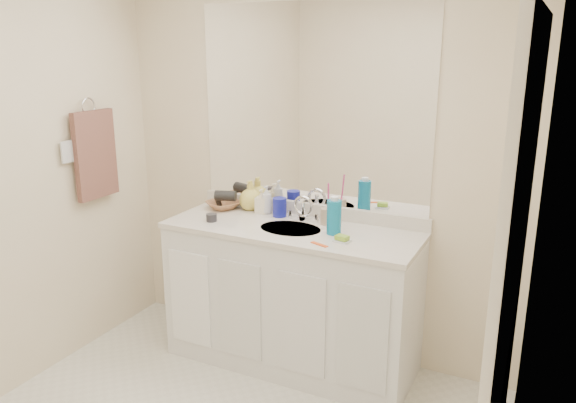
# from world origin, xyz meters

# --- Properties ---
(wall_back) EXTENTS (2.60, 0.02, 2.40)m
(wall_back) POSITION_xyz_m (0.00, 1.30, 1.20)
(wall_back) COLOR #F6E4C0
(wall_back) RESTS_ON floor
(wall_right) EXTENTS (0.02, 2.60, 2.40)m
(wall_right) POSITION_xyz_m (1.30, 0.00, 1.20)
(wall_right) COLOR #F6E4C0
(wall_right) RESTS_ON floor
(vanity_cabinet) EXTENTS (1.50, 0.55, 0.85)m
(vanity_cabinet) POSITION_xyz_m (0.00, 1.02, 0.42)
(vanity_cabinet) COLOR white
(vanity_cabinet) RESTS_ON floor
(countertop) EXTENTS (1.52, 0.57, 0.03)m
(countertop) POSITION_xyz_m (0.00, 1.02, 0.86)
(countertop) COLOR silver
(countertop) RESTS_ON vanity_cabinet
(backsplash) EXTENTS (1.52, 0.03, 0.08)m
(backsplash) POSITION_xyz_m (0.00, 1.29, 0.92)
(backsplash) COLOR silver
(backsplash) RESTS_ON countertop
(sink_basin) EXTENTS (0.37, 0.37, 0.02)m
(sink_basin) POSITION_xyz_m (0.00, 1.00, 0.87)
(sink_basin) COLOR beige
(sink_basin) RESTS_ON countertop
(faucet) EXTENTS (0.02, 0.02, 0.11)m
(faucet) POSITION_xyz_m (0.00, 1.18, 0.94)
(faucet) COLOR silver
(faucet) RESTS_ON countertop
(mirror) EXTENTS (1.48, 0.01, 1.20)m
(mirror) POSITION_xyz_m (0.00, 1.29, 1.56)
(mirror) COLOR white
(mirror) RESTS_ON wall_back
(blue_mug) EXTENTS (0.09, 0.09, 0.12)m
(blue_mug) POSITION_xyz_m (-0.16, 1.19, 0.94)
(blue_mug) COLOR #171DA2
(blue_mug) RESTS_ON countertop
(tan_cup) EXTENTS (0.09, 0.09, 0.10)m
(tan_cup) POSITION_xyz_m (0.16, 1.17, 0.93)
(tan_cup) COLOR tan
(tan_cup) RESTS_ON countertop
(toothbrush) EXTENTS (0.02, 0.04, 0.21)m
(toothbrush) POSITION_xyz_m (0.17, 1.17, 1.03)
(toothbrush) COLOR #E03B86
(toothbrush) RESTS_ON tan_cup
(mouthwash_bottle) EXTENTS (0.10, 0.10, 0.20)m
(mouthwash_bottle) POSITION_xyz_m (0.26, 1.03, 0.98)
(mouthwash_bottle) COLOR #0D77A6
(mouthwash_bottle) RESTS_ON countertop
(soap_dish) EXTENTS (0.09, 0.08, 0.01)m
(soap_dish) POSITION_xyz_m (0.36, 0.92, 0.89)
(soap_dish) COLOR white
(soap_dish) RESTS_ON countertop
(green_soap) EXTENTS (0.08, 0.06, 0.02)m
(green_soap) POSITION_xyz_m (0.36, 0.92, 0.90)
(green_soap) COLOR #86B92D
(green_soap) RESTS_ON soap_dish
(orange_comb) EXTENTS (0.11, 0.06, 0.00)m
(orange_comb) POSITION_xyz_m (0.26, 0.82, 0.88)
(orange_comb) COLOR #EB4F18
(orange_comb) RESTS_ON countertop
(dark_jar) EXTENTS (0.09, 0.09, 0.05)m
(dark_jar) POSITION_xyz_m (-0.49, 0.92, 0.90)
(dark_jar) COLOR #28272C
(dark_jar) RESTS_ON countertop
(soap_bottle_white) EXTENTS (0.07, 0.07, 0.18)m
(soap_bottle_white) POSITION_xyz_m (-0.27, 1.21, 0.97)
(soap_bottle_white) COLOR silver
(soap_bottle_white) RESTS_ON countertop
(soap_bottle_cream) EXTENTS (0.08, 0.08, 0.15)m
(soap_bottle_cream) POSITION_xyz_m (-0.30, 1.21, 0.96)
(soap_bottle_cream) COLOR #FFF0CF
(soap_bottle_cream) RESTS_ON countertop
(soap_bottle_yellow) EXTENTS (0.16, 0.16, 0.19)m
(soap_bottle_yellow) POSITION_xyz_m (-0.40, 1.24, 0.98)
(soap_bottle_yellow) COLOR #DFCB56
(soap_bottle_yellow) RESTS_ON countertop
(wicker_basket) EXTENTS (0.27, 0.27, 0.05)m
(wicker_basket) POSITION_xyz_m (-0.57, 1.18, 0.91)
(wicker_basket) COLOR #9C643E
(wicker_basket) RESTS_ON countertop
(hair_dryer) EXTENTS (0.15, 0.10, 0.07)m
(hair_dryer) POSITION_xyz_m (-0.55, 1.18, 0.97)
(hair_dryer) COLOR black
(hair_dryer) RESTS_ON wicker_basket
(towel_ring) EXTENTS (0.01, 0.11, 0.11)m
(towel_ring) POSITION_xyz_m (-1.27, 0.77, 1.55)
(towel_ring) COLOR silver
(towel_ring) RESTS_ON wall_left
(hand_towel) EXTENTS (0.04, 0.32, 0.55)m
(hand_towel) POSITION_xyz_m (-1.25, 0.77, 1.25)
(hand_towel) COLOR #50322B
(hand_towel) RESTS_ON towel_ring
(switch_plate) EXTENTS (0.01, 0.08, 0.13)m
(switch_plate) POSITION_xyz_m (-1.27, 0.57, 1.30)
(switch_plate) COLOR silver
(switch_plate) RESTS_ON wall_left
(door) EXTENTS (0.02, 0.82, 2.00)m
(door) POSITION_xyz_m (1.29, -0.30, 1.00)
(door) COLOR white
(door) RESTS_ON floor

